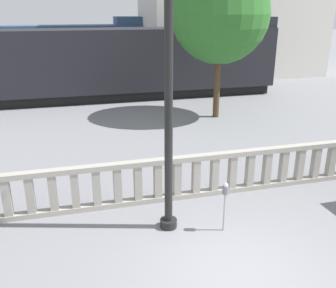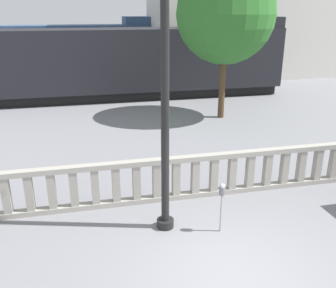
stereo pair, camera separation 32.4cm
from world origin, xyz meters
name	(u,v)px [view 1 (the left image)]	position (x,y,z in m)	size (l,w,h in m)	color
ground_plane	(238,276)	(0.00, 0.00, 0.00)	(160.00, 160.00, 0.00)	slate
balustrade	(187,177)	(0.00, 3.40, 0.62)	(15.44, 0.24, 1.23)	#9E998E
lamppost	(169,106)	(-0.87, 2.07, 3.00)	(0.41, 0.41, 6.23)	black
parking_meter	(225,194)	(0.35, 1.59, 0.96)	(0.14, 0.14, 1.24)	#99999E
train_near	(122,62)	(0.16, 16.28, 2.06)	(18.33, 2.97, 4.53)	black
train_far	(10,51)	(-6.95, 25.25, 1.99)	(22.32, 2.61, 4.40)	black
tree_left	(220,14)	(3.90, 10.95, 4.74)	(4.42, 4.42, 6.95)	#4C3823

